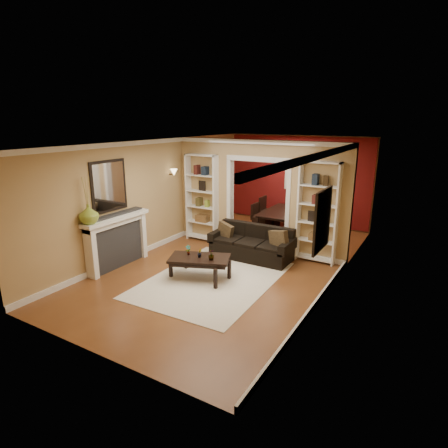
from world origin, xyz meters
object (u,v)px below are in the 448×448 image
Objects in this scene: coffee_table at (200,268)px; fireplace at (118,242)px; bookshelf_right at (318,213)px; sofa at (251,243)px; bookshelf_left at (202,198)px; dining_table at (283,222)px.

fireplace is at bearing 169.07° from coffee_table.
coffee_table is at bearing -129.23° from bookshelf_right.
fireplace is (-2.29, -1.95, 0.20)m from sofa.
bookshelf_right is at bearing 34.80° from fireplace.
bookshelf_left is 3.10m from bookshelf_right.
coffee_table is at bearing -104.35° from sofa.
sofa is 0.85× the size of bookshelf_left.
dining_table is (-1.49, 1.76, -0.83)m from bookshelf_right.
coffee_table is 0.53× the size of bookshelf_left.
bookshelf_left is 2.53m from dining_table.
sofa is 3.01m from fireplace.
coffee_table is (-0.40, -1.56, -0.15)m from sofa.
fireplace is at bearing -139.58° from sofa.
bookshelf_right is (1.35, 0.58, 0.77)m from sofa.
dining_table reaches higher than coffee_table.
sofa is 0.85× the size of bookshelf_right.
bookshelf_left is 1.00× the size of bookshelf_right.
sofa is at bearing -176.66° from dining_table.
coffee_table is at bearing -57.79° from bookshelf_left.
sofa is 1.09× the size of dining_table.
bookshelf_right reaches higher than fireplace.
bookshelf_left is 2.65m from fireplace.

